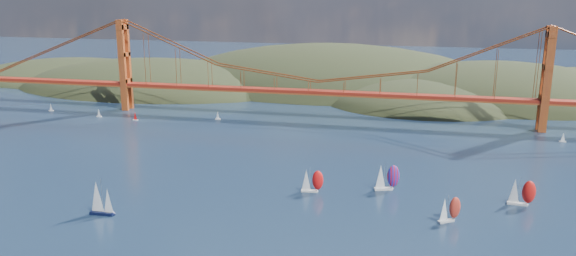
# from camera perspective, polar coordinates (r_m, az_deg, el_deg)

# --- Properties ---
(headlands) EXTENTS (725.00, 225.00, 96.00)m
(headlands) POSITION_cam_1_polar(r_m,az_deg,el_deg) (418.41, 11.44, 1.96)
(headlands) COLOR black
(headlands) RESTS_ON ground
(bridge) EXTENTS (552.00, 12.00, 55.00)m
(bridge) POSITION_cam_1_polar(r_m,az_deg,el_deg) (318.57, 2.80, 6.58)
(bridge) COLOR maroon
(bridge) RESTS_ON ground
(sloop_navy) EXTENTS (8.31, 4.70, 12.94)m
(sloop_navy) POSITION_cam_1_polar(r_m,az_deg,el_deg) (199.16, -18.54, -6.81)
(sloop_navy) COLOR black
(sloop_navy) RESTS_ON ground
(racer_0) EXTENTS (8.45, 3.92, 9.55)m
(racer_0) POSITION_cam_1_polar(r_m,az_deg,el_deg) (209.55, 2.42, -5.34)
(racer_0) COLOR silver
(racer_0) RESTS_ON ground
(racer_1) EXTENTS (8.05, 6.81, 9.30)m
(racer_1) POSITION_cam_1_polar(r_m,az_deg,el_deg) (191.36, 16.07, -7.91)
(racer_1) COLOR silver
(racer_1) RESTS_ON ground
(racer_2) EXTENTS (9.20, 3.98, 10.46)m
(racer_2) POSITION_cam_1_polar(r_m,az_deg,el_deg) (213.30, 22.61, -6.00)
(racer_2) COLOR silver
(racer_2) RESTS_ON ground
(racer_rwb) EXTENTS (9.73, 6.03, 10.88)m
(racer_rwb) POSITION_cam_1_polar(r_m,az_deg,el_deg) (214.54, 9.99, -4.90)
(racer_rwb) COLOR silver
(racer_rwb) RESTS_ON ground
(distant_boat_0) EXTENTS (3.00, 2.00, 4.70)m
(distant_boat_0) POSITION_cam_1_polar(r_m,az_deg,el_deg) (373.61, -22.95, 1.96)
(distant_boat_0) COLOR silver
(distant_boat_0) RESTS_ON ground
(distant_boat_1) EXTENTS (3.00, 2.00, 4.70)m
(distant_boat_1) POSITION_cam_1_polar(r_m,az_deg,el_deg) (347.16, -18.67, 1.48)
(distant_boat_1) COLOR silver
(distant_boat_1) RESTS_ON ground
(distant_boat_2) EXTENTS (3.00, 2.00, 4.70)m
(distant_boat_2) POSITION_cam_1_polar(r_m,az_deg,el_deg) (331.79, -15.26, 1.16)
(distant_boat_2) COLOR silver
(distant_boat_2) RESTS_ON ground
(distant_boat_3) EXTENTS (3.00, 2.00, 4.70)m
(distant_boat_3) POSITION_cam_1_polar(r_m,az_deg,el_deg) (324.34, -7.15, 1.27)
(distant_boat_3) COLOR silver
(distant_boat_3) RESTS_ON ground
(distant_boat_4) EXTENTS (3.00, 2.00, 4.70)m
(distant_boat_4) POSITION_cam_1_polar(r_m,az_deg,el_deg) (307.08, 26.16, -0.86)
(distant_boat_4) COLOR silver
(distant_boat_4) RESTS_ON ground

